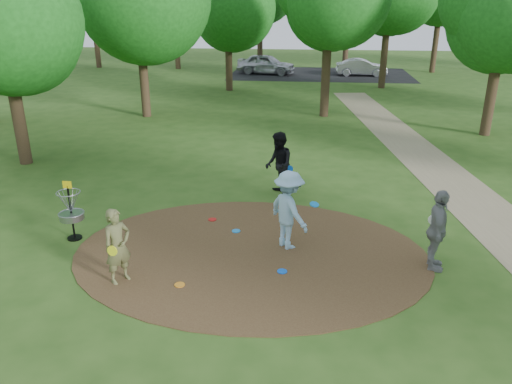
# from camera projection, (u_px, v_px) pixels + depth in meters

# --- Properties ---
(ground) EXTENTS (100.00, 100.00, 0.00)m
(ground) POSITION_uv_depth(u_px,v_px,m) (251.00, 253.00, 11.84)
(ground) COLOR #2D5119
(ground) RESTS_ON ground
(dirt_clearing) EXTENTS (8.40, 8.40, 0.02)m
(dirt_clearing) POSITION_uv_depth(u_px,v_px,m) (251.00, 253.00, 11.84)
(dirt_clearing) COLOR #47301C
(dirt_clearing) RESTS_ON ground
(footpath) EXTENTS (7.55, 39.89, 0.01)m
(footpath) POSITION_uv_depth(u_px,v_px,m) (506.00, 230.00, 13.04)
(footpath) COLOR #8C7A5B
(footpath) RESTS_ON ground
(parking_lot) EXTENTS (14.00, 8.00, 0.01)m
(parking_lot) POSITION_uv_depth(u_px,v_px,m) (320.00, 74.00, 39.42)
(parking_lot) COLOR black
(parking_lot) RESTS_ON ground
(player_observer_with_disc) EXTENTS (0.69, 0.73, 1.67)m
(player_observer_with_disc) POSITION_uv_depth(u_px,v_px,m) (118.00, 246.00, 10.39)
(player_observer_with_disc) COLOR #65673B
(player_observer_with_disc) RESTS_ON ground
(player_throwing_with_disc) EXTENTS (1.43, 1.42, 1.94)m
(player_throwing_with_disc) POSITION_uv_depth(u_px,v_px,m) (289.00, 210.00, 11.81)
(player_throwing_with_disc) COLOR #9AC7E6
(player_throwing_with_disc) RESTS_ON ground
(player_walking_with_disc) EXTENTS (0.97, 1.12, 1.98)m
(player_walking_with_disc) POSITION_uv_depth(u_px,v_px,m) (279.00, 165.00, 14.94)
(player_walking_with_disc) COLOR black
(player_walking_with_disc) RESTS_ON ground
(player_waiting_with_disc) EXTENTS (0.62, 1.15, 1.87)m
(player_waiting_with_disc) POSITION_uv_depth(u_px,v_px,m) (437.00, 231.00, 10.86)
(player_waiting_with_disc) COLOR gray
(player_waiting_with_disc) RESTS_ON ground
(disc_ground_cyan) EXTENTS (0.22, 0.22, 0.02)m
(disc_ground_cyan) POSITION_uv_depth(u_px,v_px,m) (236.00, 231.00, 12.91)
(disc_ground_cyan) COLOR #1A84D5
(disc_ground_cyan) RESTS_ON dirt_clearing
(disc_ground_blue) EXTENTS (0.22, 0.22, 0.02)m
(disc_ground_blue) POSITION_uv_depth(u_px,v_px,m) (282.00, 271.00, 11.01)
(disc_ground_blue) COLOR blue
(disc_ground_blue) RESTS_ON dirt_clearing
(disc_ground_red) EXTENTS (0.22, 0.22, 0.02)m
(disc_ground_red) POSITION_uv_depth(u_px,v_px,m) (212.00, 219.00, 13.58)
(disc_ground_red) COLOR red
(disc_ground_red) RESTS_ON dirt_clearing
(car_left) EXTENTS (4.79, 2.67, 1.54)m
(car_left) POSITION_uv_depth(u_px,v_px,m) (266.00, 64.00, 39.18)
(car_left) COLOR #B3B5BB
(car_left) RESTS_ON ground
(car_right) EXTENTS (3.88, 1.38, 1.28)m
(car_right) POSITION_uv_depth(u_px,v_px,m) (361.00, 67.00, 38.36)
(car_right) COLOR #94959B
(car_right) RESTS_ON ground
(disc_ground_orange) EXTENTS (0.22, 0.22, 0.02)m
(disc_ground_orange) POSITION_uv_depth(u_px,v_px,m) (180.00, 285.00, 10.50)
(disc_ground_orange) COLOR orange
(disc_ground_orange) RESTS_ON dirt_clearing
(disc_golf_basket) EXTENTS (0.63, 0.63, 1.54)m
(disc_golf_basket) POSITION_uv_depth(u_px,v_px,m) (70.00, 207.00, 12.25)
(disc_golf_basket) COLOR black
(disc_golf_basket) RESTS_ON ground
(tree_ring) EXTENTS (37.55, 45.06, 9.05)m
(tree_ring) POSITION_uv_depth(u_px,v_px,m) (335.00, 12.00, 17.34)
(tree_ring) COLOR #332316
(tree_ring) RESTS_ON ground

